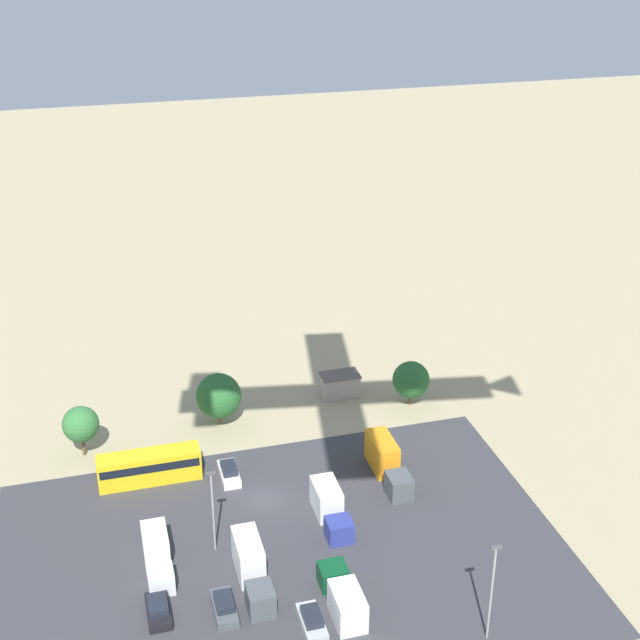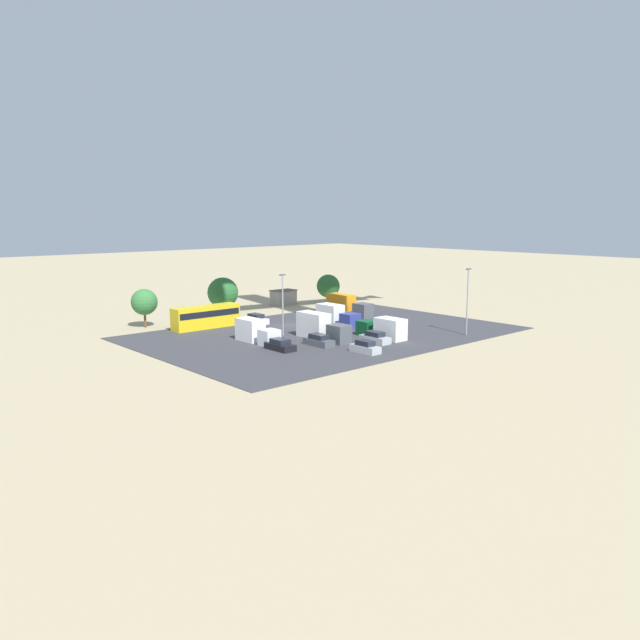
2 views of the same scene
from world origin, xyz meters
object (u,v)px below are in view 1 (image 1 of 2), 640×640
Objects in this scene: parked_truck_3 at (252,568)px; parked_truck_4 at (157,554)px; parked_truck_0 at (387,462)px; shed_building at (340,385)px; parked_truck_2 at (330,507)px; parked_car_0 at (229,473)px; parked_car_1 at (158,610)px; parked_truck_1 at (343,597)px; bus at (149,466)px; parked_car_3 at (224,607)px; parked_car_4 at (312,621)px.

parked_truck_3 reaches higher than parked_truck_4.
shed_building is at bearing -90.10° from parked_truck_0.
parked_truck_4 is at bearing 8.25° from parked_truck_2.
parked_car_0 is 0.59× the size of parked_truck_2.
parked_truck_0 reaches higher than parked_truck_4.
parked_car_0 is (16.39, 13.67, -0.75)m from shed_building.
parked_truck_0 is (-25.82, -14.32, 1.01)m from parked_car_1.
parked_truck_1 reaches higher than shed_building.
parked_truck_0 is 26.46m from parked_truck_4.
bus is 2.50× the size of parked_car_1.
shed_building is at bearing -128.97° from parked_car_1.
parked_car_0 is 0.49× the size of parked_truck_0.
shed_building is 1.08× the size of parked_car_3.
parked_car_3 reaches higher than parked_car_0.
parked_truck_3 reaches higher than parked_car_4.
parked_car_3 is 0.58× the size of parked_truck_1.
parked_car_4 is at bearing -157.48° from parked_truck_1.
parked_car_3 is at bearing 123.49° from parked_truck_4.
bus is 19.51m from parked_truck_3.
shed_building reaches higher than parked_car_4.
parked_truck_4 reaches higher than parked_car_0.
parked_truck_4 reaches higher than shed_building.
parked_truck_0 is 1.02× the size of parked_truck_3.
parked_truck_0 reaches higher than shed_building.
parked_car_3 is (-4.25, 21.21, -1.20)m from bus.
parked_truck_4 is (14.95, -9.82, 0.03)m from parked_truck_1.
parked_truck_2 is (-8.45, 9.55, 0.80)m from parked_car_0.
parked_truck_3 reaches higher than bus.
parked_truck_1 is at bearing 31.17° from bus.
parked_car_0 is 1.02× the size of parked_car_3.
parked_truck_3 reaches higher than parked_car_1.
parked_car_4 is (13.44, 36.86, -0.73)m from shed_building.
parked_car_1 is at bearing -21.55° from parked_car_4.
parked_car_1 is 16.00m from parked_truck_1.
parked_truck_4 is (11.79, -11.13, 0.75)m from parked_car_4.
parked_car_0 is at bearing 78.63° from parked_car_3.
bus is at bearing -13.03° from parked_truck_0.
parked_car_3 is 10.33m from parked_truck_1.
parked_truck_3 is (-7.33, 18.08, -0.20)m from bus.
parked_car_4 is (-2.95, 23.19, 0.02)m from parked_car_0.
parked_truck_3 is at bearing 151.71° from parked_truck_4.
shed_building is 37.01m from parked_truck_1.
parked_car_4 is at bearing 24.05° from bus.
parked_truck_0 is at bearing 89.90° from shed_building.
parked_car_0 is at bearing -48.49° from parked_truck_2.
parked_truck_4 reaches higher than parked_car_3.
parked_car_1 is (25.85, 31.96, -0.77)m from shed_building.
parked_car_4 reaches higher than parked_car_1.
parked_truck_2 is (-2.34, -12.33, 0.06)m from parked_truck_1.
parked_car_3 reaches higher than parked_car_1.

